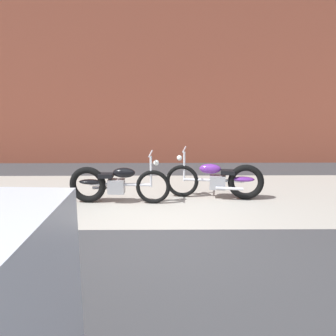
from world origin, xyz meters
The scene contains 5 objects.
ground_plane centered at (0.00, 0.00, 0.00)m, with size 80.00×80.00×0.00m, color #38383A.
sidewalk_slab centered at (0.00, 1.75, 0.00)m, with size 36.00×3.50×0.01m, color #9E998E.
brick_building_wall centered at (0.00, 5.20, 3.14)m, with size 36.00×0.50×6.27m, color brown.
motorcycle_black centered at (-0.87, 1.40, 0.40)m, with size 2.01×0.58×1.03m.
motorcycle_purple centered at (1.33, 1.66, 0.40)m, with size 2.00×0.64×1.03m.
Camera 1 is at (0.17, -5.97, 2.50)m, focal length 41.49 mm.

